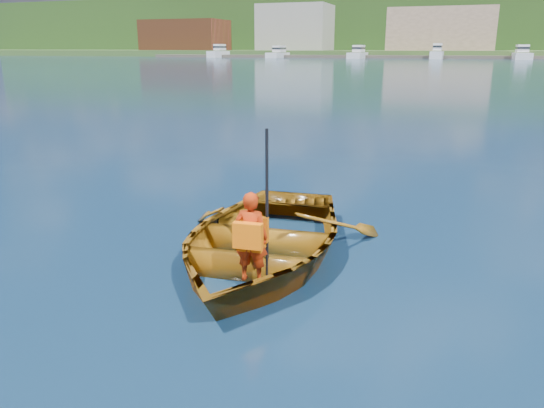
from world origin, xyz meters
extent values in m
plane|color=#112C40|center=(0.00, 0.00, 0.00)|extent=(600.00, 600.00, 0.00)
imported|color=brown|center=(0.74, -0.28, 0.28)|extent=(3.30, 4.40, 0.86)
imported|color=#BA2B09|center=(0.96, -1.16, 0.64)|extent=(0.41, 0.29, 1.08)
cube|color=orange|center=(0.97, -1.28, 0.70)|extent=(0.35, 0.13, 0.30)
cube|color=orange|center=(0.95, -1.04, 0.70)|extent=(0.35, 0.11, 0.30)
cube|color=orange|center=(0.96, -1.16, 0.52)|extent=(0.32, 0.24, 0.05)
cylinder|color=black|center=(1.10, -1.00, 0.99)|extent=(0.04, 0.04, 1.78)
cube|color=#335923|center=(0.00, 190.00, 1.00)|extent=(400.00, 80.00, 2.00)
cube|color=#25431E|center=(0.00, 240.00, 11.00)|extent=(400.00, 100.00, 22.00)
cube|color=#4E463B|center=(-7.78, 148.00, 0.40)|extent=(159.91, 14.58, 0.80)
cube|color=brown|center=(-90.00, 165.00, 7.00)|extent=(28.00, 16.00, 10.00)
cube|color=gray|center=(-50.00, 165.00, 9.00)|extent=(22.00, 16.00, 14.00)
cube|color=tan|center=(-5.00, 165.00, 8.00)|extent=(30.00, 16.00, 12.00)
cube|color=silver|center=(-67.18, 143.00, 0.81)|extent=(2.90, 10.35, 2.03)
cube|color=silver|center=(-67.18, 144.03, 2.93)|extent=(2.03, 4.66, 1.80)
cube|color=black|center=(-67.18, 144.03, 3.03)|extent=(2.09, 4.86, 0.50)
cube|color=silver|center=(-48.38, 143.00, 0.64)|extent=(3.38, 12.08, 1.60)
cube|color=silver|center=(-48.38, 144.21, 2.50)|extent=(2.37, 5.44, 1.80)
cube|color=black|center=(-48.38, 144.21, 2.60)|extent=(2.44, 5.68, 0.50)
cube|color=silver|center=(-25.29, 143.00, 0.68)|extent=(3.59, 12.81, 1.70)
cube|color=silver|center=(-25.29, 144.28, 2.60)|extent=(2.51, 5.77, 1.80)
cube|color=black|center=(-25.29, 144.28, 2.70)|extent=(2.58, 6.02, 0.50)
cube|color=silver|center=(-4.51, 143.00, 0.84)|extent=(3.04, 10.87, 2.10)
cube|color=silver|center=(-4.51, 144.09, 3.00)|extent=(2.13, 4.89, 1.80)
cube|color=black|center=(-4.51, 144.09, 3.10)|extent=(2.19, 5.11, 0.50)
cube|color=silver|center=(15.81, 143.00, 0.70)|extent=(3.88, 13.87, 1.74)
cube|color=silver|center=(15.81, 144.39, 2.64)|extent=(2.72, 6.24, 1.80)
cube|color=black|center=(15.81, 144.39, 2.74)|extent=(2.80, 6.52, 0.50)
cylinder|color=#382314|center=(-135.88, 277.06, 21.07)|extent=(0.80, 0.80, 3.32)
sphere|color=#204D16|center=(-135.88, 277.06, 25.49)|extent=(6.19, 6.19, 6.19)
cylinder|color=#382314|center=(-75.59, 251.38, 15.64)|extent=(0.80, 0.80, 2.72)
sphere|color=#204D16|center=(-75.59, 251.38, 19.27)|extent=(5.09, 5.09, 5.09)
cylinder|color=#382314|center=(-62.65, 196.85, 5.40)|extent=(0.80, 0.80, 4.05)
sphere|color=#204D16|center=(-62.65, 196.85, 10.80)|extent=(7.57, 7.57, 7.57)
cylinder|color=#382314|center=(24.25, 247.29, 15.37)|extent=(0.80, 0.80, 3.83)
sphere|color=#204D16|center=(24.25, 247.29, 20.48)|extent=(7.15, 7.15, 7.15)
cylinder|color=#382314|center=(-36.30, 254.14, 16.11)|extent=(0.80, 0.80, 2.56)
sphere|color=#204D16|center=(-36.30, 254.14, 19.52)|extent=(4.77, 4.77, 4.77)
cylinder|color=#382314|center=(2.55, 219.61, 9.92)|extent=(0.80, 0.80, 4.00)
sphere|color=#204D16|center=(2.55, 219.61, 15.26)|extent=(7.47, 7.47, 7.47)
cylinder|color=#382314|center=(-73.43, 206.19, 7.11)|extent=(0.80, 0.80, 3.75)
sphere|color=#204D16|center=(-73.43, 206.19, 12.12)|extent=(7.00, 7.00, 7.00)
cylinder|color=#382314|center=(0.18, 237.45, 13.24)|extent=(0.80, 0.80, 3.51)
sphere|color=#204D16|center=(0.18, 237.45, 17.92)|extent=(6.55, 6.55, 6.55)
cylinder|color=#382314|center=(-85.03, 220.72, 9.69)|extent=(0.80, 0.80, 3.10)
sphere|color=#204D16|center=(-85.03, 220.72, 13.83)|extent=(5.79, 5.79, 5.79)
cylinder|color=#382314|center=(-63.03, 265.04, 18.46)|extent=(0.80, 0.80, 2.91)
sphere|color=#204D16|center=(-63.03, 265.04, 22.35)|extent=(5.44, 5.44, 5.44)
cylinder|color=#382314|center=(0.60, 268.11, 19.60)|extent=(0.80, 0.80, 3.95)
cylinder|color=#382314|center=(-132.19, 202.71, 6.23)|extent=(0.80, 0.80, 3.38)
sphere|color=#204D16|center=(-132.19, 202.71, 10.74)|extent=(6.31, 6.31, 6.31)
cylinder|color=#382314|center=(-19.87, 239.55, 13.13)|extent=(0.80, 0.80, 2.43)
sphere|color=#204D16|center=(-19.87, 239.55, 16.37)|extent=(4.54, 4.54, 4.54)
cylinder|color=#382314|center=(-113.27, 279.89, 21.82)|extent=(0.80, 0.80, 3.68)
sphere|color=#204D16|center=(-113.27, 279.89, 26.72)|extent=(6.87, 6.87, 6.87)
camera|label=1|loc=(3.12, -6.49, 2.73)|focal=35.00mm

